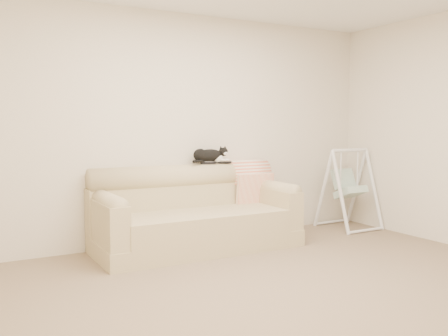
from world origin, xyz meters
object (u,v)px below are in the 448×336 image
at_px(remote_a, 208,163).
at_px(remote_b, 224,162).
at_px(tuxedo_cat, 210,155).
at_px(baby_swing, 348,188).
at_px(sofa, 194,216).

bearing_deg(remote_a, remote_b, -1.72).
distance_m(tuxedo_cat, baby_swing, 1.98).
relative_size(remote_a, remote_b, 1.05).
height_order(remote_a, baby_swing, baby_swing).
xyz_separation_m(sofa, remote_a, (0.29, 0.23, 0.56)).
bearing_deg(remote_b, baby_swing, -7.98).
distance_m(remote_b, baby_swing, 1.78).
xyz_separation_m(remote_b, tuxedo_cat, (-0.18, 0.02, 0.09)).
distance_m(sofa, baby_swing, 2.23).
xyz_separation_m(sofa, baby_swing, (2.22, -0.02, 0.17)).
bearing_deg(baby_swing, remote_a, 172.68).
bearing_deg(sofa, remote_a, 38.24).
xyz_separation_m(remote_b, baby_swing, (1.72, -0.24, -0.39)).
relative_size(remote_a, baby_swing, 0.18).
distance_m(sofa, remote_b, 0.78).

